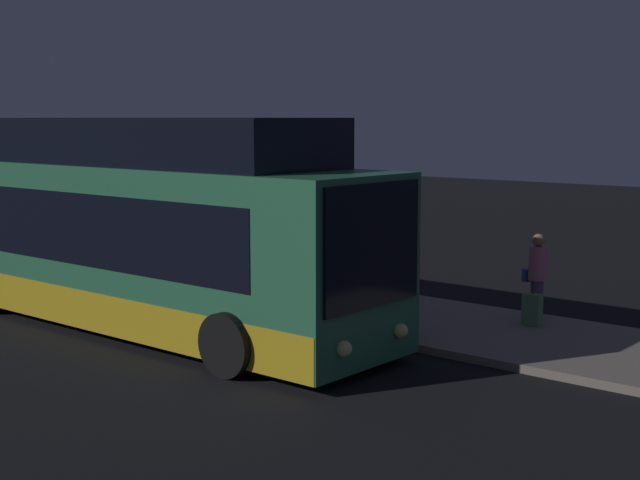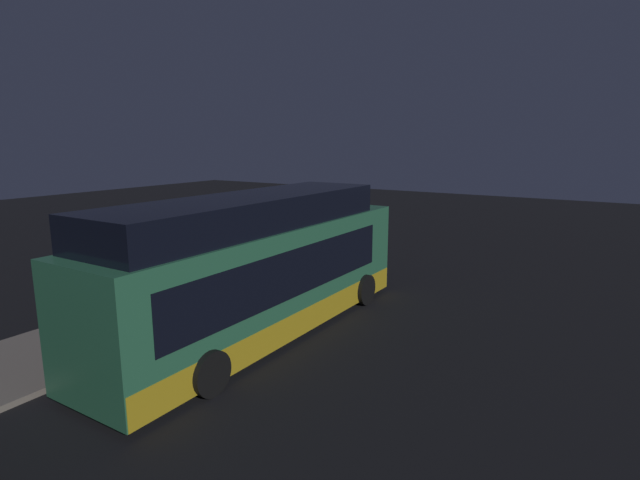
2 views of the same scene
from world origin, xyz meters
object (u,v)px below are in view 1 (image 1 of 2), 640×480
object	(u,v)px
trash_bin	(357,295)
passenger_boarding	(537,273)
bus_lead	(134,233)
suitcase	(532,310)
sign_post	(185,207)
passenger_waiting	(379,278)

from	to	relation	value
trash_bin	passenger_boarding	bearing A→B (deg)	30.68
passenger_boarding	bus_lead	bearing A→B (deg)	162.96
suitcase	bus_lead	bearing A→B (deg)	-144.82
passenger_boarding	sign_post	world-z (taller)	sign_post
sign_post	trash_bin	xyz separation A→B (m)	(4.56, 0.36, -1.48)
suitcase	trash_bin	bearing A→B (deg)	-160.11
passenger_waiting	trash_bin	distance (m)	1.63
sign_post	trash_bin	bearing A→B (deg)	4.58
bus_lead	passenger_waiting	bearing A→B (deg)	28.25
trash_bin	passenger_waiting	bearing A→B (deg)	-37.71
bus_lead	passenger_boarding	xyz separation A→B (m)	(5.80, 4.84, -0.75)
passenger_boarding	passenger_waiting	world-z (taller)	passenger_waiting
passenger_waiting	sign_post	size ratio (longest dim) A/B	0.63
passenger_boarding	trash_bin	bearing A→B (deg)	153.80
passenger_boarding	trash_bin	distance (m)	3.45
passenger_boarding	suitcase	world-z (taller)	passenger_boarding
passenger_waiting	trash_bin	world-z (taller)	passenger_waiting
passenger_waiting	sign_post	xyz separation A→B (m)	(-5.75, 0.56, 0.87)
passenger_boarding	sign_post	bearing A→B (deg)	138.80
sign_post	trash_bin	size ratio (longest dim) A/B	4.27
bus_lead	sign_post	distance (m)	3.22
suitcase	trash_bin	world-z (taller)	suitcase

